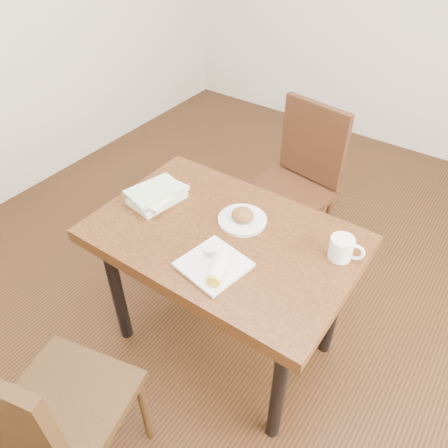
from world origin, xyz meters
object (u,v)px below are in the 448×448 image
Objects in this scene: plate_scone at (242,218)px; coffee_mug at (342,248)px; chair_near at (45,415)px; table at (224,250)px; chair_far at (298,177)px; book_stack at (157,195)px; plate_burrito at (215,265)px.

plate_scone is 0.43m from coffee_mug.
chair_near is 6.99× the size of coffee_mug.
table is 0.89m from chair_near.
chair_near reaches higher than plate_scone.
coffee_mug is (0.55, 1.03, 0.25)m from chair_near.
chair_far reaches higher than plate_scone.
coffee_mug is (0.43, 0.04, 0.03)m from plate_scone.
chair_far is 3.61× the size of book_stack.
coffee_mug is (0.45, 0.15, 0.14)m from table.
plate_burrito is 0.50m from book_stack.
coffee_mug reaches higher than plate_burrito.
chair_far is 0.75m from plate_scone.
coffee_mug is at bearing 61.99° from chair_near.
plate_scone is at bearing 13.14° from book_stack.
chair_near is at bearing -96.88° from plate_scone.
table is at bearing -101.83° from plate_scone.
plate_burrito reaches higher than plate_scone.
plate_burrito is (0.07, -0.29, 0.00)m from plate_scone.
coffee_mug reaches higher than table.
chair_near is (-0.10, -0.88, -0.11)m from table.
book_stack is at bearing -170.73° from coffee_mug.
table is at bearing -1.87° from book_stack.
book_stack is at bearing 107.14° from chair_near.
table is at bearing -161.96° from coffee_mug.
chair_far is at bearing 94.33° from table.
table is 0.16m from plate_scone.
book_stack is at bearing 178.13° from table.
plate_scone is 0.30m from plate_burrito.
coffee_mug is 0.52× the size of book_stack.
coffee_mug is at bearing 43.07° from plate_burrito.
plate_scone is 0.79× the size of plate_burrito.
coffee_mug is at bearing 5.63° from plate_scone.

